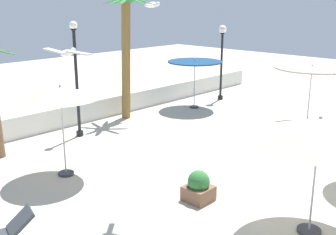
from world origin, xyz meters
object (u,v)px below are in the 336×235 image
at_px(patio_umbrella_2, 60,93).
at_px(planter, 199,187).
at_px(seagull_0, 68,52).
at_px(lamp_post_2, 222,51).
at_px(seagull_1, 152,5).
at_px(palm_tree_0, 126,41).
at_px(patio_umbrella_0, 195,64).
at_px(patio_umbrella_1, 312,71).
at_px(lamp_post_0, 76,75).
at_px(patio_umbrella_4, 319,130).

xyz_separation_m(patio_umbrella_2, planter, (1.51, -4.05, -2.19)).
xyz_separation_m(seagull_0, planter, (3.93, 0.23, -3.95)).
xyz_separation_m(lamp_post_2, seagull_1, (-10.66, -5.70, 2.49)).
bearing_deg(patio_umbrella_2, palm_tree_0, 32.20).
relative_size(patio_umbrella_2, lamp_post_2, 0.72).
bearing_deg(patio_umbrella_0, patio_umbrella_1, -77.73).
distance_m(patio_umbrella_1, planter, 9.03).
bearing_deg(palm_tree_0, seagull_1, -126.32).
relative_size(patio_umbrella_1, palm_tree_0, 0.55).
relative_size(patio_umbrella_1, patio_umbrella_2, 1.09).
xyz_separation_m(palm_tree_0, planter, (-4.16, -7.62, -3.07)).
relative_size(patio_umbrella_0, lamp_post_0, 0.60).
bearing_deg(patio_umbrella_1, seagull_0, -173.92).
relative_size(patio_umbrella_2, seagull_1, 3.20).
height_order(seagull_0, seagull_1, seagull_1).
bearing_deg(planter, palm_tree_0, 61.38).
distance_m(patio_umbrella_0, seagull_1, 10.37).
relative_size(palm_tree_0, seagull_0, 5.89).
relative_size(patio_umbrella_2, palm_tree_0, 0.50).
relative_size(patio_umbrella_4, lamp_post_2, 0.78).
bearing_deg(patio_umbrella_2, patio_umbrella_1, -15.93).
bearing_deg(patio_umbrella_1, lamp_post_2, 77.79).
distance_m(lamp_post_0, seagull_1, 6.73).
xyz_separation_m(patio_umbrella_0, palm_tree_0, (-3.41, 1.08, 1.24)).
relative_size(patio_umbrella_4, seagull_1, 3.48).
bearing_deg(patio_umbrella_4, seagull_0, 149.14).
bearing_deg(lamp_post_2, planter, -146.09).
bearing_deg(seagull_0, planter, 3.28).
height_order(lamp_post_0, seagull_0, lamp_post_0).
height_order(patio_umbrella_0, planter, patio_umbrella_0).
height_order(patio_umbrella_1, planter, patio_umbrella_1).
distance_m(patio_umbrella_0, planter, 10.16).
relative_size(lamp_post_0, seagull_1, 5.04).
xyz_separation_m(patio_umbrella_1, lamp_post_2, (1.20, 5.56, 0.26)).
relative_size(lamp_post_2, seagull_1, 4.46).
distance_m(palm_tree_0, seagull_0, 11.30).
distance_m(patio_umbrella_2, seagull_1, 4.05).
xyz_separation_m(lamp_post_0, planter, (-1.01, -6.93, -2.07)).
bearing_deg(palm_tree_0, patio_umbrella_2, -147.80).
bearing_deg(patio_umbrella_1, patio_umbrella_2, 164.07).
bearing_deg(planter, patio_umbrella_1, 7.33).
bearing_deg(lamp_post_0, seagull_1, -106.20).
bearing_deg(patio_umbrella_0, lamp_post_2, 3.61).
distance_m(patio_umbrella_0, lamp_post_0, 6.57).
bearing_deg(palm_tree_0, patio_umbrella_4, -109.02).
bearing_deg(patio_umbrella_4, patio_umbrella_1, 26.09).
height_order(patio_umbrella_1, palm_tree_0, palm_tree_0).
xyz_separation_m(patio_umbrella_1, lamp_post_0, (-7.73, 5.81, 0.10)).
bearing_deg(seagull_0, patio_umbrella_0, 30.46).
height_order(lamp_post_2, seagull_0, seagull_0).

